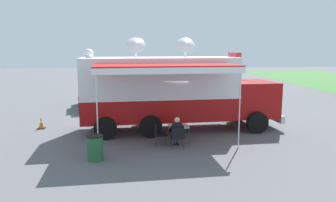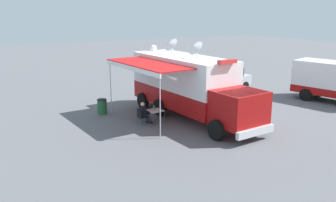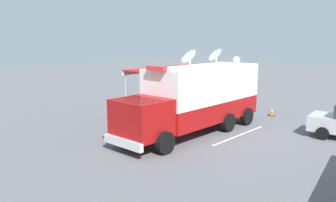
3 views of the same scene
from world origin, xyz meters
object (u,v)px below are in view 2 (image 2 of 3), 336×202
seated_responder (144,113)px  car_behind_truck (226,79)px  water_bottle (154,108)px  folding_chair_at_table (141,115)px  traffic_cone (150,90)px  trash_bin (102,106)px  folding_table (155,111)px  folding_chair_beside_table (144,111)px  command_truck (190,85)px

seated_responder → car_behind_truck: bearing=-153.9°
water_bottle → folding_chair_at_table: 0.85m
seated_responder → traffic_cone: bearing=-119.6°
water_bottle → trash_bin: bearing=-57.8°
trash_bin → folding_table: bearing=121.4°
water_bottle → folding_chair_beside_table: size_ratio=0.26×
folding_table → car_behind_truck: 9.86m
command_truck → water_bottle: (2.23, -0.19, -1.11)m
command_truck → folding_table: bearing=-1.5°
folding_chair_beside_table → seated_responder: size_ratio=0.70×
water_bottle → car_behind_truck: car_behind_truck is taller
seated_responder → traffic_cone: 7.29m
trash_bin → traffic_cone: bearing=-146.2°
seated_responder → car_behind_truck: (-9.27, -4.55, 0.23)m
trash_bin → traffic_cone: size_ratio=1.57×
command_truck → car_behind_truck: bearing=-143.6°
folding_chair_at_table → trash_bin: trash_bin is taller
folding_chair_beside_table → trash_bin: bearing=-54.8°
water_bottle → seated_responder: size_ratio=0.18×
folding_chair_beside_table → trash_bin: size_ratio=0.96×
water_bottle → folding_chair_at_table: bearing=0.1°
traffic_cone → water_bottle: bearing=64.7°
seated_responder → traffic_cone: size_ratio=2.16×
folding_table → seated_responder: 0.63m
water_bottle → car_behind_truck: size_ratio=0.05×
water_bottle → car_behind_truck: bearing=-152.3°
seated_responder → trash_bin: size_ratio=1.37×
folding_table → car_behind_truck: size_ratio=0.19×
folding_table → trash_bin: bearing=-58.6°
folding_table → traffic_cone: 7.14m
folding_chair_at_table → car_behind_truck: bearing=-154.2°
seated_responder → trash_bin: bearing=-66.4°
water_bottle → folding_chair_beside_table: 0.84m
folding_table → folding_chair_at_table: bearing=-9.1°
seated_responder → traffic_cone: seated_responder is taller
folding_chair_at_table → water_bottle: bearing=-179.9°
water_bottle → seated_responder: 0.62m
folding_table → trash_bin: size_ratio=0.95×
folding_table → water_bottle: (0.02, -0.13, 0.16)m
trash_bin → car_behind_truck: 10.72m
command_truck → car_behind_truck: command_truck is taller
folding_table → water_bottle: water_bottle is taller
command_truck → folding_chair_beside_table: bearing=-19.8°
car_behind_truck → seated_responder: bearing=26.1°
folding_chair_beside_table → seated_responder: (0.32, 0.71, 0.14)m
command_truck → traffic_cone: 6.79m
folding_table → seated_responder: bearing=-13.1°
folding_chair_at_table → trash_bin: size_ratio=0.96×
folding_chair_beside_table → trash_bin: (1.64, -2.33, -0.06)m
command_truck → trash_bin: bearing=-37.9°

